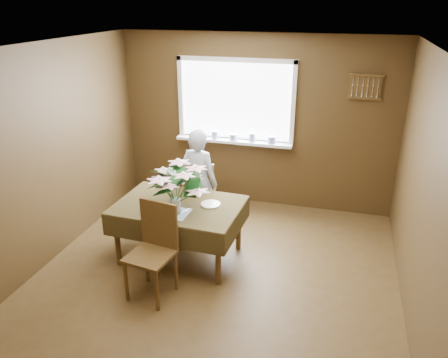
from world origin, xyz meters
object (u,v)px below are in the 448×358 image
(flower_bouquet, at_px, (174,183))
(seated_woman, at_px, (199,182))
(chair_far, at_px, (199,192))
(chair_near, at_px, (154,246))
(dining_table, at_px, (179,211))

(flower_bouquet, bearing_deg, seated_woman, 90.33)
(chair_far, distance_m, flower_bouquet, 1.08)
(chair_far, distance_m, chair_near, 1.45)
(chair_far, height_order, flower_bouquet, flower_bouquet)
(seated_woman, relative_size, flower_bouquet, 2.28)
(chair_far, bearing_deg, chair_near, 71.05)
(chair_near, bearing_deg, flower_bouquet, 94.50)
(chair_far, relative_size, seated_woman, 0.67)
(dining_table, xyz_separation_m, chair_near, (-0.01, -0.70, -0.07))
(chair_far, distance_m, seated_woman, 0.22)
(dining_table, height_order, seated_woman, seated_woman)
(seated_woman, distance_m, flower_bouquet, 0.91)
(seated_woman, bearing_deg, chair_near, 101.70)
(dining_table, relative_size, chair_near, 1.48)
(flower_bouquet, bearing_deg, dining_table, 101.05)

